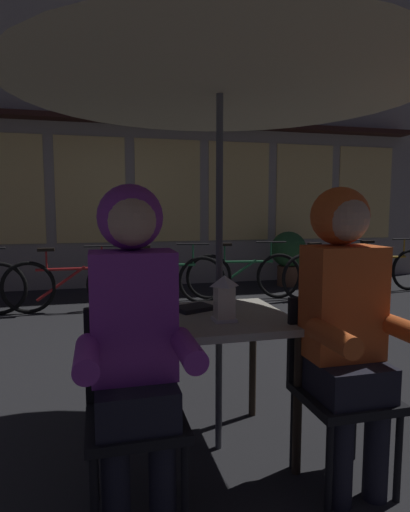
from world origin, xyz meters
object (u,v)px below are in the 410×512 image
potted_plant (288,254)px  chair_right (336,379)px  bicycle_third (164,279)px  bicycle_fifth (329,274)px  book (194,308)px  lantern (224,297)px  patio_umbrella (220,54)px  cafe_table (219,334)px  bicycle_second (71,284)px  bicycle_fourth (244,275)px  person_right_hooded (346,308)px  person_left_hooded (134,322)px  bicycle_furthest (382,270)px  chair_left (134,400)px

potted_plant → chair_right: bearing=-112.7°
bicycle_third → bicycle_fifth: 2.44m
potted_plant → book: bearing=-121.0°
lantern → patio_umbrella: bearing=86.6°
patio_umbrella → potted_plant: (2.51, 4.50, -1.51)m
cafe_table → bicycle_second: bicycle_second is taller
bicycle_fourth → person_right_hooded: bearing=-103.0°
person_right_hooded → person_left_hooded: bearing=180.0°
bicycle_fourth → lantern: bearing=-110.8°
cafe_table → person_left_hooded: size_ratio=0.53×
lantern → bicycle_fourth: bearing=69.2°
person_right_hooded → cafe_table: bearing=138.4°
bicycle_third → bicycle_furthest: size_ratio=0.99×
bicycle_second → potted_plant: size_ratio=1.83×
lantern → bicycle_furthest: bearing=45.4°
book → bicycle_fourth: bearing=44.2°
lantern → potted_plant: (2.52, 4.62, -0.32)m
person_left_hooded → chair_right: bearing=3.4°
bicycle_second → bicycle_fifth: (3.64, 0.01, 0.00)m
patio_umbrella → bicycle_fifth: 4.73m
bicycle_fourth → chair_left: bearing=-115.3°
patio_umbrella → person_left_hooded: size_ratio=1.65×
book → bicycle_fifth: bearing=27.9°
patio_umbrella → person_left_hooded: (-0.48, -0.43, -1.21)m
potted_plant → patio_umbrella: bearing=-119.2°
bicycle_fifth → bicycle_furthest: 1.02m
patio_umbrella → chair_left: patio_umbrella is taller
bicycle_fourth → bicycle_fifth: 1.28m
chair_right → person_right_hooded: 0.36m
cafe_table → lantern: size_ratio=3.20×
person_right_hooded → bicycle_third: bearing=93.2°
bicycle_furthest → chair_left: bearing=-136.2°
bicycle_fourth → bicycle_furthest: 2.28m
potted_plant → chair_left: bearing=-121.6°
bicycle_second → bicycle_fourth: 2.38m
patio_umbrella → book: bearing=126.4°
bicycle_fourth → book: (-1.53, -3.51, 0.41)m
bicycle_furthest → bicycle_fourth: bearing=179.8°
bicycle_second → book: (0.84, -3.34, 0.41)m
bicycle_fifth → potted_plant: (-0.18, 1.01, 0.20)m
chair_right → person_left_hooded: 1.03m
chair_right → bicycle_fifth: (2.21, 3.87, -0.14)m
chair_right → bicycle_fourth: bearing=76.8°
potted_plant → person_right_hooded: bearing=-112.4°
person_right_hooded → chair_right: bearing=90.0°
chair_right → bicycle_third: bearing=93.2°
bicycle_second → chair_right: bearing=-69.6°
patio_umbrella → bicycle_furthest: bearing=44.5°
bicycle_fifth → book: bicycle_fifth is taller
cafe_table → chair_left: (-0.48, -0.37, -0.15)m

